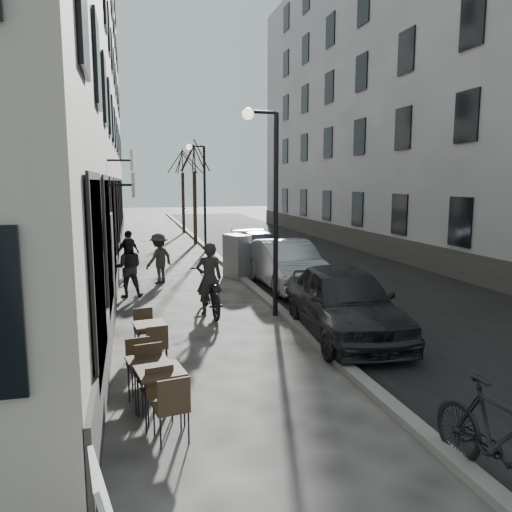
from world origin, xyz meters
name	(u,v)px	position (x,y,z in m)	size (l,w,h in m)	color
ground	(397,427)	(0.00, 0.00, 0.00)	(120.00, 120.00, 0.00)	#33302E
road	(294,254)	(3.85, 16.00, 0.00)	(7.30, 60.00, 0.00)	black
kerb	(217,256)	(0.20, 16.00, 0.06)	(0.25, 60.00, 0.12)	slate
building_left	(60,65)	(-6.00, 16.50, 8.00)	(4.00, 35.00, 16.00)	#9E9484
building_right	(405,83)	(9.50, 16.50, 8.00)	(4.00, 35.00, 16.00)	gray
streetlamp_near	(269,190)	(-0.17, 6.00, 3.16)	(0.90, 0.28, 5.09)	black
streetlamp_far	(201,186)	(-0.17, 18.00, 3.16)	(0.90, 0.28, 5.09)	black
tree_near	(194,157)	(-0.10, 21.00, 4.66)	(2.40, 2.40, 5.70)	black
tree_far	(182,161)	(-0.10, 27.00, 4.66)	(2.40, 2.40, 5.70)	black
bistro_set_a	(160,390)	(-3.16, 0.96, 0.47)	(0.73, 1.60, 0.92)	#2E2114
bistro_set_b	(148,378)	(-3.31, 1.55, 0.44)	(0.69, 1.49, 0.85)	#2E2114
bistro_set_c	(150,337)	(-3.20, 3.56, 0.43)	(0.66, 1.46, 0.84)	#2E2114
utility_cabinet	(237,256)	(0.10, 11.13, 0.76)	(0.56, 1.02, 1.53)	slate
bicycle	(209,292)	(-1.59, 6.57, 0.57)	(0.75, 2.15, 1.13)	black
cyclist_rider	(209,278)	(-1.59, 6.57, 0.93)	(0.67, 0.44, 1.85)	black
pedestrian_near	(128,267)	(-3.60, 9.08, 0.87)	(0.85, 0.66, 1.75)	#272321
pedestrian_mid	(159,258)	(-2.60, 10.87, 0.84)	(1.08, 0.62, 1.67)	#292623
pedestrian_far	(128,253)	(-3.60, 12.40, 0.82)	(0.97, 0.40, 1.65)	black
car_near	(345,301)	(1.00, 4.03, 0.77)	(1.83, 4.55, 1.55)	black
car_mid	(287,265)	(1.30, 9.09, 0.75)	(1.59, 4.57, 1.51)	gray
car_far	(259,248)	(1.66, 14.08, 0.64)	(1.79, 4.41, 1.28)	#3C3C46
moped	(498,438)	(0.35, -1.50, 0.59)	(0.55, 1.96, 1.18)	black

